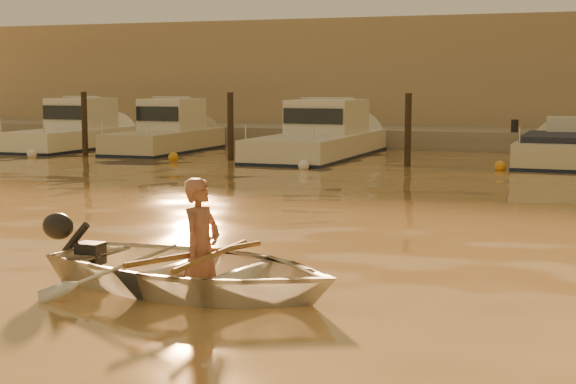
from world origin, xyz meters
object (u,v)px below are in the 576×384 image
at_px(person, 201,249).
at_px(moored_boat_3, 559,156).
at_px(moored_boat_0, 73,131).
at_px(moored_boat_1, 165,133).
at_px(moored_boat_2, 320,137).
at_px(dinghy, 194,269).
at_px(waterfront_building, 484,80).

height_order(person, moored_boat_3, person).
relative_size(person, moored_boat_0, 0.24).
distance_m(moored_boat_1, moored_boat_2, 5.41).
relative_size(person, moored_boat_2, 0.19).
relative_size(dinghy, moored_boat_1, 0.58).
bearing_deg(dinghy, moored_boat_0, 45.49).
height_order(dinghy, moored_boat_1, moored_boat_1).
distance_m(person, moored_boat_0, 21.88).
height_order(moored_boat_3, waterfront_building, waterfront_building).
bearing_deg(moored_boat_3, dinghy, -99.36).
distance_m(dinghy, moored_boat_1, 19.85).
bearing_deg(waterfront_building, moored_boat_1, -128.85).
bearing_deg(person, moored_boat_2, 22.21).
relative_size(moored_boat_1, waterfront_building, 0.13).
bearing_deg(dinghy, waterfront_building, 9.76).
bearing_deg(moored_boat_1, moored_boat_2, 0.00).
bearing_deg(moored_boat_1, person, -60.66).
distance_m(moored_boat_1, waterfront_building, 14.24).
height_order(person, moored_boat_0, moored_boat_0).
xyz_separation_m(moored_boat_0, moored_boat_1, (3.57, 0.00, 0.00)).
relative_size(moored_boat_2, waterfront_building, 0.18).
relative_size(moored_boat_1, moored_boat_3, 0.99).
bearing_deg(moored_boat_2, dinghy, -76.24).
bearing_deg(person, moored_boat_0, 45.67).
height_order(dinghy, waterfront_building, waterfront_building).
distance_m(moored_boat_2, waterfront_building, 11.67).
bearing_deg(dinghy, moored_boat_2, 21.92).
bearing_deg(moored_boat_0, person, -52.48).
height_order(moored_boat_2, waterfront_building, waterfront_building).
xyz_separation_m(person, moored_boat_0, (-13.32, 17.35, 0.15)).
relative_size(dinghy, waterfront_building, 0.08).
bearing_deg(moored_boat_1, moored_boat_0, 180.00).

